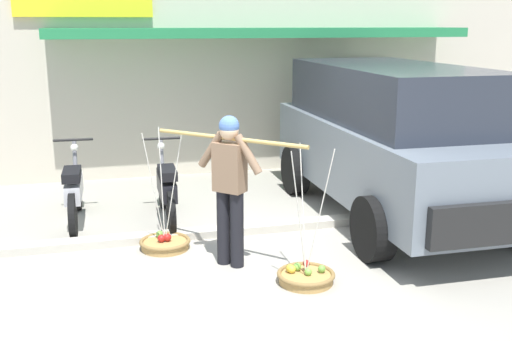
% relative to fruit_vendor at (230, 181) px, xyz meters
% --- Properties ---
extents(ground_plane, '(90.00, 90.00, 0.00)m').
position_rel_fruit_vendor_xyz_m(ground_plane, '(0.28, 0.29, -0.98)').
color(ground_plane, '#9E998C').
extents(sidewalk_curb, '(20.00, 0.24, 0.10)m').
position_rel_fruit_vendor_xyz_m(sidewalk_curb, '(0.28, 0.99, -0.93)').
color(sidewalk_curb, '#BAB4A5').
rests_on(sidewalk_curb, ground).
extents(fruit_vendor, '(1.34, 1.40, 1.70)m').
position_rel_fruit_vendor_xyz_m(fruit_vendor, '(0.00, 0.00, 0.00)').
color(fruit_vendor, black).
rests_on(fruit_vendor, ground).
extents(fruit_basket_left_side, '(0.61, 0.61, 1.45)m').
position_rel_fruit_vendor_xyz_m(fruit_basket_left_side, '(-0.66, 0.69, -0.90)').
color(fruit_basket_left_side, '#B2894C').
rests_on(fruit_basket_left_side, ground).
extents(fruit_basket_right_side, '(0.61, 0.61, 1.45)m').
position_rel_fruit_vendor_xyz_m(fruit_basket_right_side, '(0.65, -0.68, -0.90)').
color(fruit_basket_right_side, '#B2894C').
rests_on(fruit_basket_right_side, ground).
extents(motorcycle_nearest_shop, '(0.54, 1.82, 1.09)m').
position_rel_fruit_vendor_xyz_m(motorcycle_nearest_shop, '(-1.71, 1.95, -0.53)').
color(motorcycle_nearest_shop, black).
rests_on(motorcycle_nearest_shop, ground).
extents(motorcycle_second_in_row, '(0.54, 1.82, 1.09)m').
position_rel_fruit_vendor_xyz_m(motorcycle_second_in_row, '(-0.50, 1.72, -0.53)').
color(motorcycle_second_in_row, black).
rests_on(motorcycle_second_in_row, ground).
extents(parked_truck, '(2.23, 4.84, 2.10)m').
position_rel_fruit_vendor_xyz_m(parked_truck, '(2.58, 1.19, 0.15)').
color(parked_truck, slate).
rests_on(parked_truck, ground).
extents(storefront_building, '(13.00, 6.00, 4.20)m').
position_rel_fruit_vendor_xyz_m(storefront_building, '(1.48, 6.80, 1.12)').
color(storefront_building, beige).
rests_on(storefront_building, ground).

